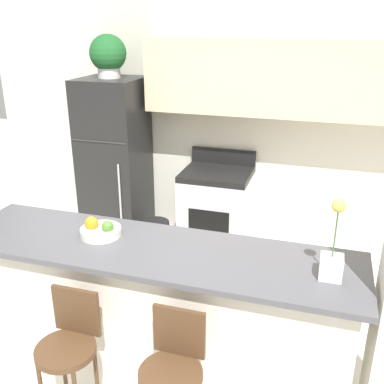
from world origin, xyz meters
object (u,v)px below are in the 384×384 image
(bar_stool_left, at_px, (70,351))
(orchid_vase, at_px, (332,257))
(bar_stool_right, at_px, (173,375))
(fruit_bowl, at_px, (100,230))
(potted_plant_on_fridge, at_px, (108,55))
(refrigerator, at_px, (115,164))
(trash_bin, at_px, (156,238))
(stove_range, at_px, (216,212))

(bar_stool_left, relative_size, orchid_vase, 2.22)
(bar_stool_right, relative_size, fruit_bowl, 3.90)
(potted_plant_on_fridge, bearing_deg, bar_stool_right, -58.13)
(bar_stool_right, distance_m, orchid_vase, 1.01)
(refrigerator, relative_size, orchid_vase, 4.05)
(potted_plant_on_fridge, xyz_separation_m, trash_bin, (0.53, -0.21, -1.82))
(bar_stool_left, height_order, trash_bin, bar_stool_left)
(orchid_vase, xyz_separation_m, fruit_bowl, (-1.37, 0.08, -0.08))
(refrigerator, relative_size, bar_stool_right, 1.82)
(bar_stool_left, bearing_deg, refrigerator, 110.61)
(refrigerator, distance_m, trash_bin, 0.91)
(stove_range, bearing_deg, potted_plant_on_fridge, -178.39)
(bar_stool_right, bearing_deg, refrigerator, 121.87)
(refrigerator, bearing_deg, trash_bin, -21.79)
(refrigerator, relative_size, potted_plant_on_fridge, 4.29)
(bar_stool_left, distance_m, orchid_vase, 1.50)
(bar_stool_left, relative_size, fruit_bowl, 3.90)
(fruit_bowl, bearing_deg, bar_stool_left, -83.17)
(potted_plant_on_fridge, relative_size, orchid_vase, 0.95)
(trash_bin, bearing_deg, refrigerator, 158.21)
(bar_stool_left, distance_m, trash_bin, 2.30)
(stove_range, relative_size, orchid_vase, 2.42)
(refrigerator, xyz_separation_m, bar_stool_left, (0.92, -2.44, -0.25))
(potted_plant_on_fridge, xyz_separation_m, fruit_bowl, (0.85, -1.90, -0.89))
(bar_stool_right, xyz_separation_m, fruit_bowl, (-0.66, 0.54, 0.47))
(stove_range, relative_size, fruit_bowl, 4.25)
(orchid_vase, distance_m, trash_bin, 2.65)
(trash_bin, bearing_deg, potted_plant_on_fridge, 158.20)
(stove_range, xyz_separation_m, orchid_vase, (1.11, -2.01, 0.74))
(refrigerator, height_order, bar_stool_right, refrigerator)
(fruit_bowl, xyz_separation_m, trash_bin, (-0.32, 1.68, -0.93))
(refrigerator, xyz_separation_m, stove_range, (1.11, 0.03, -0.43))
(refrigerator, distance_m, orchid_vase, 2.99)
(stove_range, distance_m, bar_stool_right, 2.51)
(stove_range, distance_m, trash_bin, 0.69)
(bar_stool_left, distance_m, bar_stool_right, 0.60)
(fruit_bowl, bearing_deg, bar_stool_right, -39.15)
(stove_range, bearing_deg, refrigerator, -178.38)
(fruit_bowl, height_order, trash_bin, fruit_bowl)
(bar_stool_left, relative_size, trash_bin, 2.58)
(bar_stool_left, bearing_deg, stove_range, 85.48)
(bar_stool_right, distance_m, fruit_bowl, 0.98)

